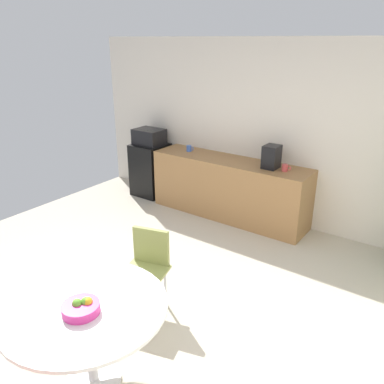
{
  "coord_description": "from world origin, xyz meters",
  "views": [
    {
      "loc": [
        2.45,
        -2.14,
        2.57
      ],
      "look_at": [
        0.07,
        1.18,
        0.95
      ],
      "focal_mm": 36.32,
      "sensor_mm": 36.0,
      "label": 1
    }
  ],
  "objects_px": {
    "mini_fridge": "(151,169)",
    "coffee_maker": "(271,157)",
    "chair_olive": "(148,261)",
    "microwave": "(149,137)",
    "mug_white": "(189,148)",
    "round_table": "(86,318)",
    "mug_green": "(285,168)",
    "fruit_bowl": "(81,307)"
  },
  "relations": [
    {
      "from": "coffee_maker",
      "to": "mug_white",
      "type": "bearing_deg",
      "value": 178.73
    },
    {
      "from": "mug_green",
      "to": "coffee_maker",
      "type": "height_order",
      "value": "coffee_maker"
    },
    {
      "from": "chair_olive",
      "to": "fruit_bowl",
      "type": "relative_size",
      "value": 3.06
    },
    {
      "from": "mug_white",
      "to": "mug_green",
      "type": "distance_m",
      "value": 1.64
    },
    {
      "from": "mug_green",
      "to": "fruit_bowl",
      "type": "bearing_deg",
      "value": -91.37
    },
    {
      "from": "round_table",
      "to": "mug_green",
      "type": "height_order",
      "value": "mug_green"
    },
    {
      "from": "mug_green",
      "to": "chair_olive",
      "type": "bearing_deg",
      "value": -99.91
    },
    {
      "from": "fruit_bowl",
      "to": "mug_green",
      "type": "distance_m",
      "value": 3.4
    },
    {
      "from": "mini_fridge",
      "to": "mug_white",
      "type": "relative_size",
      "value": 6.96
    },
    {
      "from": "round_table",
      "to": "mug_white",
      "type": "xyz_separation_m",
      "value": [
        -1.51,
        3.38,
        0.32
      ]
    },
    {
      "from": "round_table",
      "to": "chair_olive",
      "type": "distance_m",
      "value": 1.04
    },
    {
      "from": "microwave",
      "to": "coffee_maker",
      "type": "bearing_deg",
      "value": 0.0
    },
    {
      "from": "fruit_bowl",
      "to": "microwave",
      "type": "bearing_deg",
      "value": 124.75
    },
    {
      "from": "mini_fridge",
      "to": "fruit_bowl",
      "type": "relative_size",
      "value": 3.31
    },
    {
      "from": "mini_fridge",
      "to": "mug_green",
      "type": "relative_size",
      "value": 6.96
    },
    {
      "from": "round_table",
      "to": "chair_olive",
      "type": "relative_size",
      "value": 1.48
    },
    {
      "from": "mini_fridge",
      "to": "microwave",
      "type": "xyz_separation_m",
      "value": [
        0.0,
        0.0,
        0.58
      ]
    },
    {
      "from": "chair_olive",
      "to": "coffee_maker",
      "type": "bearing_deg",
      "value": 85.33
    },
    {
      "from": "microwave",
      "to": "chair_olive",
      "type": "relative_size",
      "value": 0.58
    },
    {
      "from": "mug_green",
      "to": "coffee_maker",
      "type": "distance_m",
      "value": 0.24
    },
    {
      "from": "microwave",
      "to": "mug_white",
      "type": "distance_m",
      "value": 0.82
    },
    {
      "from": "microwave",
      "to": "chair_olive",
      "type": "distance_m",
      "value": 3.15
    },
    {
      "from": "coffee_maker",
      "to": "mug_green",
      "type": "bearing_deg",
      "value": -4.2
    },
    {
      "from": "coffee_maker",
      "to": "microwave",
      "type": "bearing_deg",
      "value": 180.0
    },
    {
      "from": "round_table",
      "to": "fruit_bowl",
      "type": "bearing_deg",
      "value": -54.29
    },
    {
      "from": "mini_fridge",
      "to": "microwave",
      "type": "relative_size",
      "value": 1.87
    },
    {
      "from": "fruit_bowl",
      "to": "mug_white",
      "type": "xyz_separation_m",
      "value": [
        -1.55,
        3.44,
        0.16
      ]
    },
    {
      "from": "mini_fridge",
      "to": "coffee_maker",
      "type": "height_order",
      "value": "coffee_maker"
    },
    {
      "from": "fruit_bowl",
      "to": "round_table",
      "type": "bearing_deg",
      "value": 125.71
    },
    {
      "from": "microwave",
      "to": "mug_white",
      "type": "height_order",
      "value": "microwave"
    },
    {
      "from": "mini_fridge",
      "to": "coffee_maker",
      "type": "distance_m",
      "value": 2.31
    },
    {
      "from": "fruit_bowl",
      "to": "mug_white",
      "type": "height_order",
      "value": "mug_white"
    },
    {
      "from": "microwave",
      "to": "chair_olive",
      "type": "height_order",
      "value": "microwave"
    },
    {
      "from": "microwave",
      "to": "mug_green",
      "type": "distance_m",
      "value": 2.45
    },
    {
      "from": "chair_olive",
      "to": "mug_green",
      "type": "xyz_separation_m",
      "value": [
        0.41,
        2.34,
        0.43
      ]
    },
    {
      "from": "round_table",
      "to": "fruit_bowl",
      "type": "xyz_separation_m",
      "value": [
        0.05,
        -0.06,
        0.16
      ]
    },
    {
      "from": "mini_fridge",
      "to": "round_table",
      "type": "relative_size",
      "value": 0.73
    },
    {
      "from": "mini_fridge",
      "to": "chair_olive",
      "type": "distance_m",
      "value": 3.11
    },
    {
      "from": "mini_fridge",
      "to": "mug_white",
      "type": "height_order",
      "value": "mug_white"
    },
    {
      "from": "chair_olive",
      "to": "mug_green",
      "type": "relative_size",
      "value": 6.43
    },
    {
      "from": "microwave",
      "to": "mug_green",
      "type": "height_order",
      "value": "microwave"
    },
    {
      "from": "mini_fridge",
      "to": "round_table",
      "type": "bearing_deg",
      "value": -55.27
    }
  ]
}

